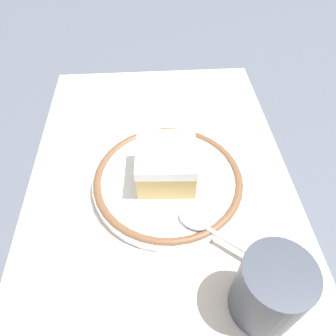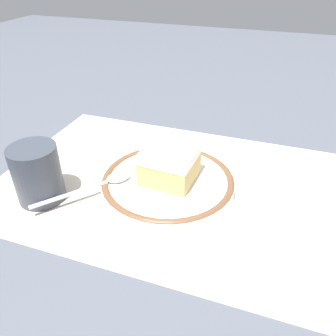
# 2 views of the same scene
# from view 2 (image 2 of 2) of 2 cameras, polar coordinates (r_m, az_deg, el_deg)

# --- Properties ---
(ground_plane) EXTENTS (2.40, 2.40, 0.00)m
(ground_plane) POSITION_cam_2_polar(r_m,az_deg,el_deg) (0.52, 1.39, -2.92)
(ground_plane) COLOR #4C515B
(placemat) EXTENTS (0.54, 0.36, 0.00)m
(placemat) POSITION_cam_2_polar(r_m,az_deg,el_deg) (0.52, 1.39, -2.85)
(placemat) COLOR beige
(placemat) RESTS_ON ground_plane
(plate) EXTENTS (0.20, 0.20, 0.02)m
(plate) POSITION_cam_2_polar(r_m,az_deg,el_deg) (0.51, 0.00, -2.38)
(plate) COLOR white
(plate) RESTS_ON placemat
(cake_slice) EXTENTS (0.08, 0.08, 0.05)m
(cake_slice) POSITION_cam_2_polar(r_m,az_deg,el_deg) (0.49, 0.28, 0.60)
(cake_slice) COLOR #DBB76B
(cake_slice) RESTS_ON plate
(spoon) EXTENTS (0.11, 0.12, 0.01)m
(spoon) POSITION_cam_2_polar(r_m,az_deg,el_deg) (0.50, -10.44, -2.25)
(spoon) COLOR silver
(spoon) RESTS_ON plate
(cup) EXTENTS (0.07, 0.07, 0.08)m
(cup) POSITION_cam_2_polar(r_m,az_deg,el_deg) (0.50, -21.13, -1.32)
(cup) COLOR #383D47
(cup) RESTS_ON placemat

